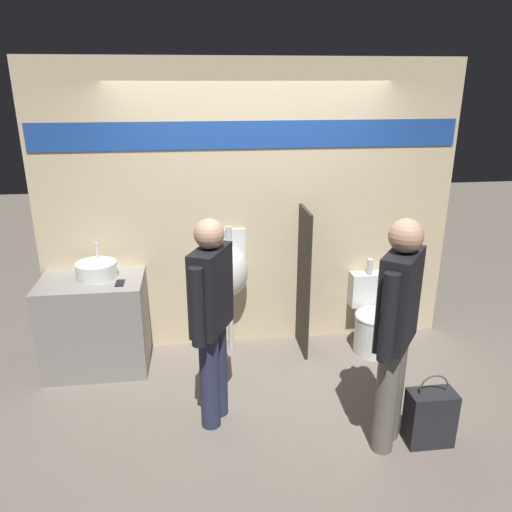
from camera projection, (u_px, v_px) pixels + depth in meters
name	position (u px, v px, depth m)	size (l,w,h in m)	color
ground_plane	(258.00, 370.00, 4.56)	(16.00, 16.00, 0.00)	#70665B
display_wall	(250.00, 209.00, 4.66)	(3.89, 0.07, 2.70)	beige
sink_counter	(96.00, 324.00, 4.49)	(0.90, 0.61, 0.86)	gray
sink_basin	(97.00, 270.00, 4.39)	(0.35, 0.35, 0.28)	silver
cell_phone	(120.00, 283.00, 4.26)	(0.07, 0.14, 0.01)	black
divider_near_counter	(303.00, 282.00, 4.70)	(0.03, 0.45, 1.41)	#28231E
urinal_near_counter	(230.00, 271.00, 4.66)	(0.34, 0.30, 1.23)	silver
toilet	(373.00, 322.00, 4.85)	(0.41, 0.57, 0.86)	silver
person_in_vest	(212.00, 315.00, 3.62)	(0.34, 0.52, 1.62)	#282D4C
person_with_lanyard	(396.00, 328.00, 3.35)	(0.41, 0.49, 1.69)	#666056
shopping_bag	(430.00, 417.00, 3.59)	(0.34, 0.18, 0.57)	#232328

